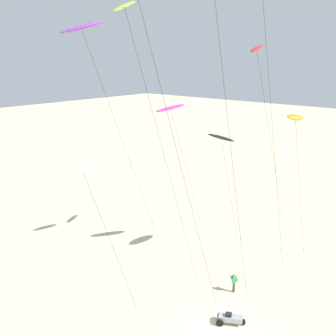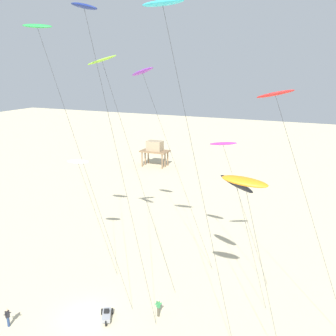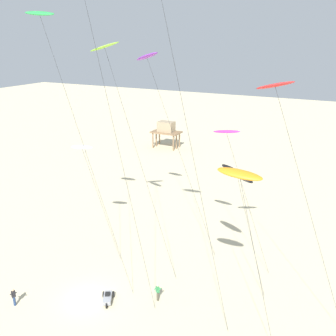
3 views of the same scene
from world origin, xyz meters
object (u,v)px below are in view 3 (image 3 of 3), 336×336
kite_black (237,174)px  kite_purple (147,58)px  kite_green (41,17)px  kite_lime (106,51)px  kite_navy (85,0)px  kite_orange (240,175)px  kite_magenta (227,133)px  kite_flyer_middle (158,292)px  kite_flyer_nearest (14,297)px  stilt_house (166,129)px  kite_white (82,148)px  beach_buggy (108,297)px  kite_red (276,88)px

kite_black → kite_purple: (-11.45, 4.80, 9.14)m
kite_green → kite_lime: bearing=46.0°
kite_navy → kite_purple: bearing=94.8°
kite_black → kite_orange: size_ratio=0.85×
kite_magenta → kite_flyer_middle: 15.98m
kite_green → kite_flyer_nearest: 24.06m
kite_flyer_middle → stilt_house: 50.54m
kite_lime → kite_flyer_nearest: size_ratio=13.26×
kite_green → kite_white: (-0.08, 4.12, -12.39)m
kite_flyer_middle → beach_buggy: bearing=-150.9°
kite_lime → kite_magenta: (10.05, 4.86, -7.45)m
kite_flyer_nearest → kite_flyer_middle: 12.60m
kite_black → kite_flyer_middle: size_ratio=7.17×
kite_white → kite_black: bearing=2.0°
stilt_house → kite_black: bearing=-55.6°
kite_red → kite_flyer_middle: size_ratio=11.74×
kite_navy → kite_magenta: bearing=50.2°
kite_navy → kite_flyer_nearest: size_ratio=15.45×
kite_black → stilt_house: (-27.46, 40.15, -7.21)m
kite_orange → kite_flyer_middle: kite_orange is taller
kite_black → beach_buggy: 15.87m
kite_flyer_nearest → kite_purple: bearing=74.1°
kite_green → kite_flyer_middle: bearing=-2.0°
kite_purple → kite_lime: bearing=-100.1°
kite_black → kite_green: kite_green is taller
kite_black → kite_navy: size_ratio=0.46×
kite_flyer_middle → stilt_house: stilt_house is taller
kite_orange → kite_magenta: 10.92m
stilt_house → kite_flyer_middle: bearing=-63.7°
kite_navy → kite_orange: bearing=-1.1°
kite_flyer_middle → stilt_house: (-22.34, 45.22, 3.17)m
kite_navy → kite_red: size_ratio=1.32×
kite_orange → stilt_house: size_ratio=2.33×
kite_purple → kite_flyer_nearest: 25.75m
kite_flyer_nearest → kite_red: bearing=27.5°
beach_buggy → kite_flyer_middle: bearing=29.1°
kite_green → kite_flyer_middle: (11.00, -0.38, -23.12)m
kite_flyer_nearest → beach_buggy: size_ratio=0.81×
kite_black → kite_white: kite_black is taller
kite_lime → kite_magenta: size_ratio=1.55×
beach_buggy → kite_red: bearing=25.6°
kite_magenta → kite_navy: bearing=-129.8°
kite_flyer_middle → kite_navy: bearing=-172.4°
kite_purple → kite_flyer_nearest: size_ratio=12.66×
kite_flyer_nearest → beach_buggy: bearing=30.4°
kite_green → kite_purple: kite_green is taller
kite_green → kite_orange: bearing=-4.3°
beach_buggy → kite_navy: bearing=136.6°
kite_orange → kite_red: bearing=77.5°
beach_buggy → kite_white: bearing=137.1°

